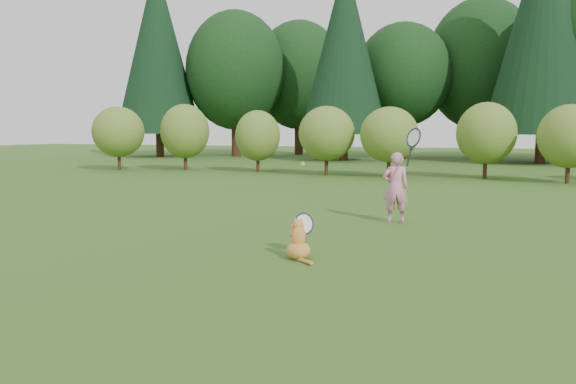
% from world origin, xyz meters
% --- Properties ---
extents(ground, '(100.00, 100.00, 0.00)m').
position_xyz_m(ground, '(0.00, 0.00, 0.00)').
color(ground, '#245718').
rests_on(ground, ground).
extents(shrub_row, '(28.00, 3.00, 2.80)m').
position_xyz_m(shrub_row, '(0.00, 13.00, 1.40)').
color(shrub_row, '#547624').
rests_on(shrub_row, ground).
extents(woodland_backdrop, '(48.00, 10.00, 15.00)m').
position_xyz_m(woodland_backdrop, '(0.00, 23.00, 7.50)').
color(woodland_backdrop, black).
rests_on(woodland_backdrop, ground).
extents(child, '(0.79, 0.57, 1.94)m').
position_xyz_m(child, '(1.67, 2.60, 0.68)').
color(child, pink).
rests_on(child, ground).
extents(cat, '(0.56, 0.84, 0.74)m').
position_xyz_m(cat, '(0.93, -0.80, 0.28)').
color(cat, '#B76023').
rests_on(cat, ground).
extents(tennis_ball, '(0.07, 0.07, 0.07)m').
position_xyz_m(tennis_ball, '(0.40, 0.95, 1.15)').
color(tennis_ball, '#BEDB19').
rests_on(tennis_ball, ground).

